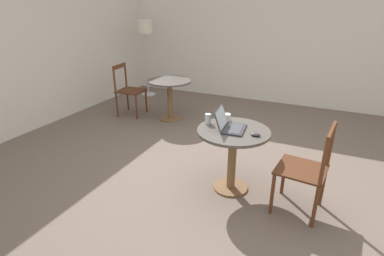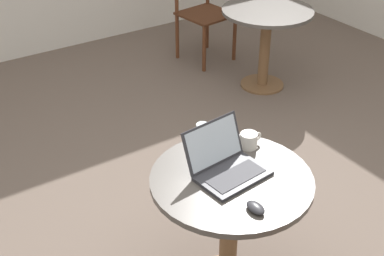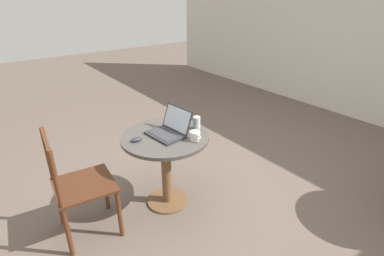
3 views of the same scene
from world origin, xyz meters
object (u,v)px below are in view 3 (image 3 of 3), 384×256
Objects in this scene: mouse at (136,139)px; laptop at (169,130)px; drinking_glass at (197,123)px; mug at (195,136)px; cafe_table_near at (166,152)px; chair_near_front at (78,186)px.

laptop is at bearing 78.63° from mouse.
mug is at bearing -40.99° from drinking_glass.
cafe_table_near is 6.22× the size of mug.
mouse is at bearing -103.23° from cafe_table_near.
mug is at bearing 26.70° from laptop.
mouse is 0.57m from drinking_glass.
cafe_table_near is 0.35m from mug.
chair_near_front reaches higher than cafe_table_near.
cafe_table_near is at bearing -90.37° from laptop.
laptop reaches higher than mug.
mouse is (-0.06, -0.25, 0.18)m from cafe_table_near.
mug is at bearing 34.64° from cafe_table_near.
drinking_glass is at bearing 82.88° from chair_near_front.
mug is (0.31, 0.92, 0.29)m from chair_near_front.
drinking_glass is at bearing 139.01° from mug.
drinking_glass is (0.05, 0.31, 0.22)m from cafe_table_near.
mouse is at bearing -100.81° from drinking_glass.
mug is 0.24m from drinking_glass.
laptop reaches higher than cafe_table_near.
drinking_glass is at bearing 81.11° from cafe_table_near.
mouse is at bearing -125.32° from mug.
chair_near_front is (-0.09, -0.77, -0.08)m from cafe_table_near.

